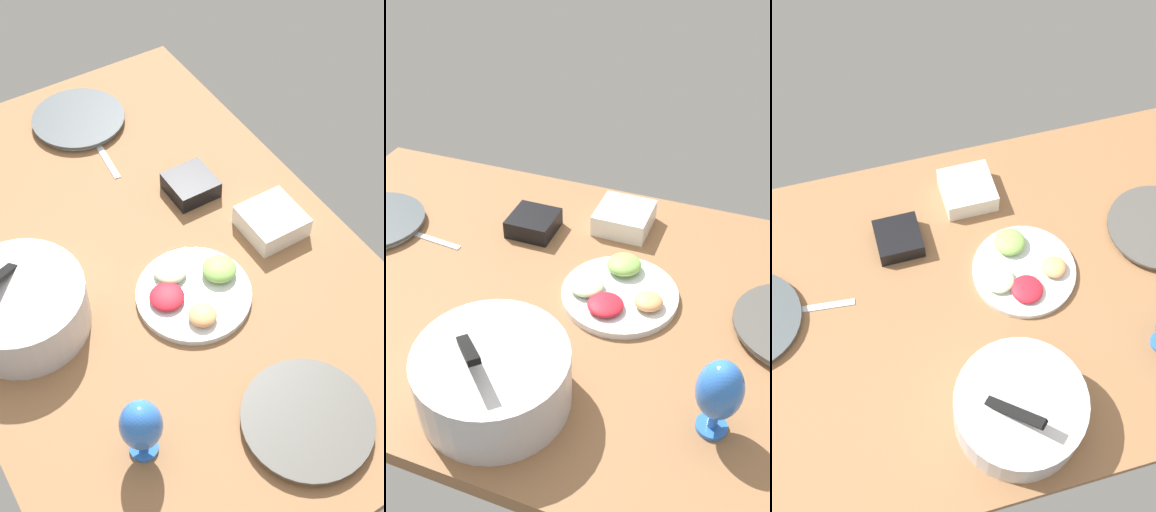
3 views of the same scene
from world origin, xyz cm
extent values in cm
cube|color=#8C603D|center=(0.00, 0.00, -2.00)|extent=(160.00, 104.00, 4.00)
cylinder|color=silver|center=(-57.90, -7.55, 0.80)|extent=(26.44, 26.44, 1.61)
cylinder|color=#4E4C47|center=(-57.90, -7.55, 2.09)|extent=(28.74, 28.74, 0.96)
cylinder|color=silver|center=(58.07, -9.27, 0.72)|extent=(26.13, 26.13, 1.45)
cylinder|color=#3E4549|center=(58.07, -9.27, 1.88)|extent=(28.40, 28.40, 0.87)
cylinder|color=silver|center=(-2.50, 33.51, 6.63)|extent=(30.91, 30.91, 13.26)
cylinder|color=white|center=(-2.50, 33.51, 10.61)|extent=(27.82, 27.82, 2.39)
cube|color=black|center=(2.91, 33.51, 14.27)|extent=(16.82, 18.20, 12.67)
cylinder|color=silver|center=(-16.71, -4.59, 0.90)|extent=(28.58, 28.58, 1.80)
ellipsoid|color=beige|center=(-8.82, -2.62, 3.20)|extent=(8.39, 8.39, 2.80)
ellipsoid|color=red|center=(-15.25, 2.10, 2.99)|extent=(8.62, 8.62, 2.37)
ellipsoid|color=#F2A566|center=(-24.42, -2.29, 3.28)|extent=(6.81, 6.81, 2.95)
ellipsoid|color=#8CC659|center=(-15.09, -12.99, 3.65)|extent=(8.70, 8.70, 3.71)
cylinder|color=blue|center=(-44.69, 25.00, 0.50)|extent=(6.19, 6.19, 1.00)
cylinder|color=blue|center=(-44.69, 25.00, 2.85)|extent=(2.00, 2.00, 3.70)
ellipsoid|color=blue|center=(-44.69, 25.00, 11.37)|extent=(8.84, 8.84, 13.35)
cube|color=black|center=(14.53, -22.95, 2.59)|extent=(12.57, 12.57, 5.17)
cube|color=tan|center=(14.53, -22.95, 4.24)|extent=(10.31, 10.31, 1.65)
cube|color=white|center=(-8.68, -33.80, 3.07)|extent=(14.96, 14.96, 6.15)
cube|color=#F9E072|center=(-8.68, -33.80, 5.04)|extent=(12.26, 12.26, 1.97)
cube|color=silver|center=(38.99, -8.89, 0.30)|extent=(18.09, 3.53, 0.60)
camera|label=1|loc=(-99.28, 46.91, 135.02)|focal=47.27mm
camera|label=2|loc=(-44.87, 98.03, 95.71)|focal=40.84mm
camera|label=3|loc=(21.18, 70.74, 147.69)|focal=42.85mm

